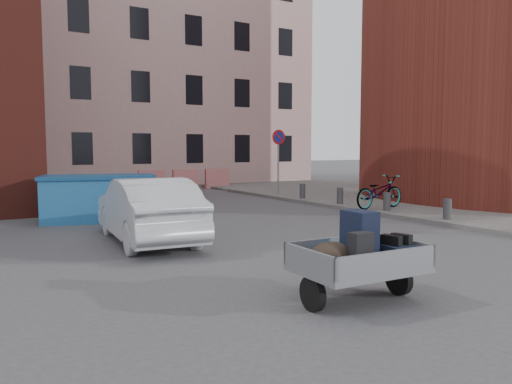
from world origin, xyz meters
TOP-DOWN VIEW (x-y plane):
  - ground at (0.00, 0.00)m, footprint 120.00×120.00m
  - sidewalk at (10.00, 4.00)m, footprint 9.00×24.00m
  - building_pink at (6.00, 22.00)m, footprint 16.00×8.00m
  - no_parking_sign at (6.00, 9.48)m, footprint 0.60×0.09m
  - bollards at (6.00, 3.40)m, footprint 0.22×9.02m
  - barriers at (4.20, 15.00)m, footprint 4.70×0.18m
  - trailer at (-0.74, -2.79)m, footprint 1.63×1.82m
  - dumpster at (-1.88, 6.50)m, footprint 3.34×2.32m
  - silver_car at (-1.72, 2.76)m, footprint 1.77×4.29m
  - bicycle at (6.20, 3.94)m, footprint 2.02×0.81m

SIDE VIEW (x-z plane):
  - ground at x=0.00m, z-range 0.00..0.00m
  - sidewalk at x=10.00m, z-range 0.00..0.12m
  - bollards at x=6.00m, z-range 0.12..0.67m
  - barriers at x=4.20m, z-range 0.00..1.00m
  - trailer at x=-0.74m, z-range 0.01..1.21m
  - bicycle at x=6.20m, z-range 0.12..1.16m
  - dumpster at x=-1.88m, z-range 0.00..1.28m
  - silver_car at x=-1.72m, z-range 0.00..1.38m
  - no_parking_sign at x=6.00m, z-range 0.69..3.34m
  - building_pink at x=6.00m, z-range 0.00..14.00m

